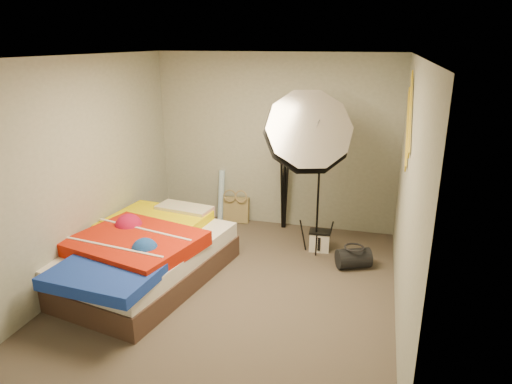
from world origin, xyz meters
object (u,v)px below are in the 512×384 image
(duffel_bag, at_px, (353,258))
(bed, at_px, (142,255))
(wrapping_roll, at_px, (221,196))
(camera_tripod, at_px, (284,174))
(photo_umbrella, at_px, (308,134))
(camera_case, at_px, (319,241))
(tote_bag, at_px, (236,210))

(duffel_bag, bearing_deg, bed, 177.65)
(wrapping_roll, bearing_deg, duffel_bag, -27.03)
(wrapping_roll, bearing_deg, camera_tripod, -2.23)
(wrapping_roll, xyz_separation_m, duffel_bag, (2.07, -1.06, -0.27))
(photo_umbrella, height_order, camera_tripod, photo_umbrella)
(photo_umbrella, bearing_deg, camera_case, 52.74)
(tote_bag, bearing_deg, wrapping_roll, 172.32)
(tote_bag, height_order, bed, bed)
(camera_case, height_order, camera_tripod, camera_tripod)
(duffel_bag, bearing_deg, tote_bag, 126.36)
(camera_case, bearing_deg, duffel_bag, -42.67)
(bed, height_order, photo_umbrella, photo_umbrella)
(camera_tripod, bearing_deg, duffel_bag, -43.15)
(tote_bag, xyz_separation_m, duffel_bag, (1.83, -1.05, -0.07))
(bed, bearing_deg, duffel_bag, 21.50)
(wrapping_roll, xyz_separation_m, photo_umbrella, (1.43, -0.91, 1.21))
(wrapping_roll, bearing_deg, photo_umbrella, -32.38)
(wrapping_roll, height_order, duffel_bag, wrapping_roll)
(tote_bag, bearing_deg, photo_umbrella, -42.14)
(camera_case, height_order, duffel_bag, camera_case)
(tote_bag, relative_size, bed, 0.16)
(wrapping_roll, xyz_separation_m, camera_tripod, (0.99, -0.04, 0.43))
(duffel_bag, relative_size, bed, 0.17)
(tote_bag, distance_m, camera_tripod, 0.97)
(photo_umbrella, bearing_deg, duffel_bag, -13.10)
(camera_case, xyz_separation_m, camera_tripod, (-0.62, 0.64, 0.69))
(camera_tripod, bearing_deg, bed, -122.76)
(duffel_bag, relative_size, camera_tripod, 0.28)
(wrapping_roll, distance_m, bed, 2.00)
(tote_bag, relative_size, wrapping_roll, 0.49)
(duffel_bag, bearing_deg, wrapping_roll, 129.12)
(tote_bag, bearing_deg, camera_tripod, -7.19)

